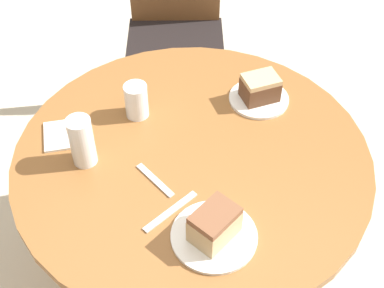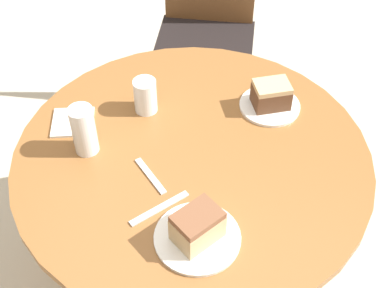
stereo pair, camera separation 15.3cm
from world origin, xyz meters
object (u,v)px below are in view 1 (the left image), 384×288
(plate_near, at_px, (214,236))
(glass_water, at_px, (82,144))
(cake_slice_near, at_px, (215,224))
(plate_far, at_px, (259,99))
(glass_lemonade, at_px, (137,102))
(cake_slice_far, at_px, (260,88))
(chair, at_px, (175,32))

(plate_near, height_order, glass_water, glass_water)
(cake_slice_near, bearing_deg, plate_near, 180.00)
(plate_far, relative_size, cake_slice_near, 1.32)
(plate_far, relative_size, glass_lemonade, 1.71)
(glass_lemonade, relative_size, glass_water, 0.72)
(plate_near, relative_size, cake_slice_far, 1.64)
(plate_near, height_order, glass_lemonade, glass_lemonade)
(chair, xyz_separation_m, glass_water, (-0.17, -0.98, 0.29))
(plate_near, relative_size, glass_lemonade, 1.97)
(plate_far, height_order, glass_lemonade, glass_lemonade)
(glass_lemonade, xyz_separation_m, glass_water, (-0.12, -0.20, 0.02))
(chair, distance_m, plate_near, 1.26)
(cake_slice_far, bearing_deg, cake_slice_near, -103.22)
(chair, relative_size, plate_near, 4.22)
(cake_slice_far, bearing_deg, glass_water, -149.62)
(plate_near, bearing_deg, cake_slice_near, 0.00)
(chair, xyz_separation_m, plate_near, (0.21, -1.22, 0.23))
(plate_far, distance_m, cake_slice_far, 0.05)
(plate_near, distance_m, cake_slice_near, 0.05)
(cake_slice_near, distance_m, cake_slice_far, 0.55)
(plate_near, bearing_deg, chair, 99.61)
(cake_slice_near, height_order, cake_slice_far, cake_slice_near)
(chair, xyz_separation_m, plate_far, (0.33, -0.69, 0.23))
(cake_slice_near, relative_size, glass_water, 0.92)
(plate_near, height_order, cake_slice_far, cake_slice_far)
(cake_slice_far, bearing_deg, chair, 115.87)
(chair, xyz_separation_m, cake_slice_far, (0.33, -0.69, 0.27))
(plate_near, xyz_separation_m, glass_lemonade, (-0.25, 0.44, 0.04))
(plate_near, bearing_deg, plate_far, 76.78)
(chair, distance_m, glass_lemonade, 0.83)
(chair, height_order, cake_slice_near, chair)
(glass_lemonade, bearing_deg, chair, 86.51)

